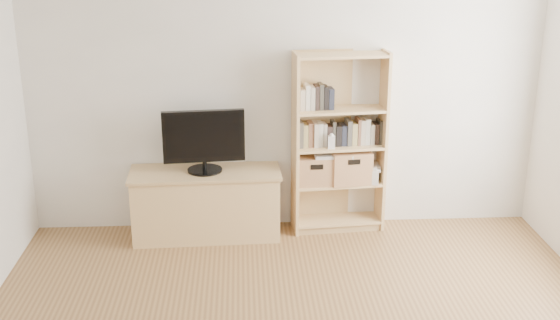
{
  "coord_description": "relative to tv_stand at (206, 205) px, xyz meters",
  "views": [
    {
      "loc": [
        -0.38,
        -3.47,
        2.65
      ],
      "look_at": [
        -0.08,
        1.9,
        0.82
      ],
      "focal_mm": 45.0,
      "sensor_mm": 36.0,
      "label": 1
    }
  ],
  "objects": [
    {
      "name": "books_row_upper",
      "position": [
        1.0,
        0.09,
        0.92
      ],
      "size": [
        0.35,
        0.16,
        0.18
      ],
      "primitive_type": "cube",
      "rotation": [
        0.0,
        0.0,
        0.09
      ],
      "color": "#4B4841",
      "rests_on": "bookshelf"
    },
    {
      "name": "tv_stand",
      "position": [
        0.0,
        0.0,
        0.0
      ],
      "size": [
        1.28,
        0.52,
        0.58
      ],
      "primitive_type": "cube",
      "rotation": [
        0.0,
        0.0,
        0.04
      ],
      "color": "tan",
      "rests_on": "floor"
    },
    {
      "name": "basket_right",
      "position": [
        1.27,
        0.1,
        0.3
      ],
      "size": [
        0.38,
        0.33,
        0.29
      ],
      "primitive_type": "cube",
      "rotation": [
        0.0,
        0.0,
        0.13
      ],
      "color": "#A5704A",
      "rests_on": "bookshelf"
    },
    {
      "name": "books_row_mid",
      "position": [
        1.17,
        0.11,
        0.6
      ],
      "size": [
        0.77,
        0.22,
        0.2
      ],
      "primitive_type": "cube",
      "rotation": [
        0.0,
        0.0,
        0.1
      ],
      "color": "#4B4841",
      "rests_on": "bookshelf"
    },
    {
      "name": "back_wall",
      "position": [
        0.71,
        0.24,
        1.01
      ],
      "size": [
        4.5,
        0.02,
        2.6
      ],
      "primitive_type": "cube",
      "color": "white",
      "rests_on": "floor"
    },
    {
      "name": "bookshelf",
      "position": [
        1.18,
        0.09,
        0.52
      ],
      "size": [
        0.83,
        0.36,
        1.61
      ],
      "primitive_type": "cube",
      "rotation": [
        0.0,
        0.0,
        0.09
      ],
      "color": "tan",
      "rests_on": "floor"
    },
    {
      "name": "magazine_stack",
      "position": [
        1.45,
        0.12,
        0.22
      ],
      "size": [
        0.24,
        0.3,
        0.12
      ],
      "primitive_type": "cube",
      "rotation": [
        0.0,
        0.0,
        -0.23
      ],
      "color": "beige",
      "rests_on": "bookshelf"
    },
    {
      "name": "television",
      "position": [
        0.0,
        0.0,
        0.59
      ],
      "size": [
        0.7,
        0.12,
        0.55
      ],
      "primitive_type": "cube",
      "rotation": [
        0.0,
        0.0,
        0.09
      ],
      "color": "black",
      "rests_on": "tv_stand"
    },
    {
      "name": "baby_monitor",
      "position": [
        1.1,
        -0.0,
        0.56
      ],
      "size": [
        0.06,
        0.04,
        0.11
      ],
      "primitive_type": "cube",
      "rotation": [
        0.0,
        0.0,
        -0.07
      ],
      "color": "white",
      "rests_on": "bookshelf"
    },
    {
      "name": "laptop",
      "position": [
        1.12,
        0.07,
        0.43
      ],
      "size": [
        0.33,
        0.23,
        0.03
      ],
      "primitive_type": "cube",
      "rotation": [
        0.0,
        0.0,
        0.01
      ],
      "color": "silver",
      "rests_on": "basket_left"
    },
    {
      "name": "basket_left",
      "position": [
        0.96,
        0.07,
        0.29
      ],
      "size": [
        0.32,
        0.27,
        0.25
      ],
      "primitive_type": "cube",
      "rotation": [
        0.0,
        0.0,
        0.05
      ],
      "color": "#A5704A",
      "rests_on": "bookshelf"
    }
  ]
}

